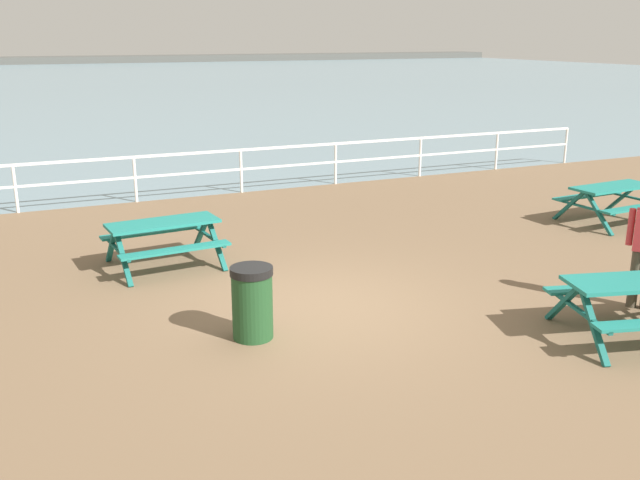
% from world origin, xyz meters
% --- Properties ---
extents(ground_plane, '(30.00, 24.00, 0.20)m').
position_xyz_m(ground_plane, '(0.00, 0.00, -0.10)').
color(ground_plane, brown).
extents(sea_band, '(142.00, 90.00, 0.01)m').
position_xyz_m(sea_band, '(0.00, 52.75, 0.00)').
color(sea_band, gray).
rests_on(sea_band, ground).
extents(distant_shoreline, '(142.00, 6.00, 1.80)m').
position_xyz_m(distant_shoreline, '(0.00, 95.75, 0.00)').
color(distant_shoreline, '#4C4C47').
rests_on(distant_shoreline, ground).
extents(seaward_railing, '(23.07, 0.07, 1.08)m').
position_xyz_m(seaward_railing, '(0.00, 7.75, 0.77)').
color(seaward_railing, white).
rests_on(seaward_railing, ground).
extents(picnic_table_near_left, '(1.90, 1.65, 0.80)m').
position_xyz_m(picnic_table_near_left, '(7.35, 1.88, 0.58)').
color(picnic_table_near_left, '#1E7A70').
rests_on(picnic_table_near_left, ground).
extents(picnic_table_near_right, '(1.93, 1.69, 0.80)m').
position_xyz_m(picnic_table_near_right, '(-1.67, 2.74, 0.58)').
color(picnic_table_near_right, '#1E7A70').
rests_on(picnic_table_near_right, ground).
extents(picnic_table_far_left, '(2.13, 1.91, 0.80)m').
position_xyz_m(picnic_table_far_left, '(3.21, -2.58, 0.58)').
color(picnic_table_far_left, '#1E7A70').
rests_on(picnic_table_far_left, ground).
extents(litter_bin, '(0.55, 0.55, 0.95)m').
position_xyz_m(litter_bin, '(-1.25, -0.62, 0.48)').
color(litter_bin, '#1E4723').
rests_on(litter_bin, ground).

